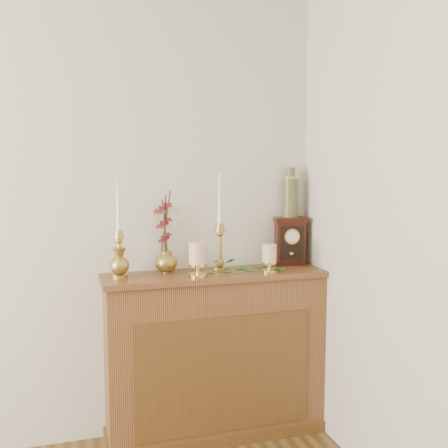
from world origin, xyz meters
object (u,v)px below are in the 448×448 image
object	(u,v)px
candlestick_center	(220,239)
bud_vase	(119,263)
candlestick_left	(119,246)
mantel_clock	(290,241)
ceramic_vase	(290,195)
ginger_jar	(164,235)

from	to	relation	value
candlestick_center	bud_vase	distance (m)	0.56
candlestick_left	bud_vase	bearing A→B (deg)	-94.17
mantel_clock	ceramic_vase	size ratio (longest dim) A/B	0.97
ginger_jar	ceramic_vase	size ratio (longest dim) A/B	1.56
candlestick_left	mantel_clock	distance (m)	1.01
candlestick_center	ceramic_vase	distance (m)	0.51
bud_vase	ceramic_vase	world-z (taller)	ceramic_vase
bud_vase	candlestick_left	bearing A→B (deg)	85.83
candlestick_center	candlestick_left	bearing A→B (deg)	-176.82
mantel_clock	ceramic_vase	xyz separation A→B (m)	(0.00, 0.00, 0.27)
candlestick_left	candlestick_center	distance (m)	0.55
candlestick_left	ceramic_vase	world-z (taller)	ceramic_vase
mantel_clock	candlestick_left	bearing A→B (deg)	-163.35
candlestick_center	mantel_clock	world-z (taller)	candlestick_center
candlestick_center	mantel_clock	size ratio (longest dim) A/B	1.94
ginger_jar	mantel_clock	bearing A→B (deg)	0.86
ginger_jar	bud_vase	bearing A→B (deg)	-157.78
ceramic_vase	ginger_jar	bearing A→B (deg)	-178.95
mantel_clock	ceramic_vase	distance (m)	0.27
ginger_jar	candlestick_left	bearing A→B (deg)	-160.35
ceramic_vase	candlestick_center	bearing A→B (deg)	-170.74
candlestick_center	ceramic_vase	bearing A→B (deg)	9.26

